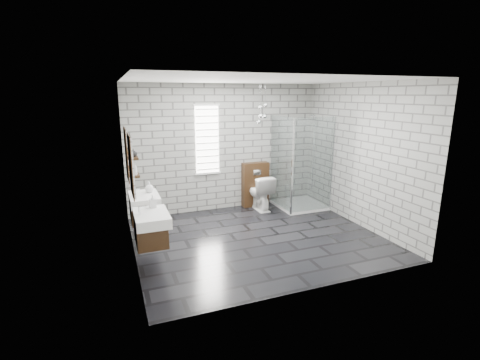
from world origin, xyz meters
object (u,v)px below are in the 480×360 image
shower_enclosure (299,186)px  vanity_left (149,220)px  vanity_right (142,200)px  toilet (260,192)px  cistern_panel (255,184)px

shower_enclosure → vanity_left: bearing=-154.0°
vanity_right → toilet: (2.58, 0.95, -0.37)m
cistern_panel → toilet: 0.28m
vanity_right → cistern_panel: vanity_right is taller
vanity_left → vanity_right: same height
vanity_left → shower_enclosure: 3.80m
shower_enclosure → vanity_right: bearing=-168.7°
shower_enclosure → toilet: 0.88m
vanity_left → cistern_panel: 3.39m
cistern_panel → shower_enclosure: bearing=-32.1°
shower_enclosure → toilet: bearing=162.1°
vanity_left → toilet: size_ratio=2.04×
vanity_left → toilet: (2.58, 1.93, -0.37)m
vanity_right → shower_enclosure: shower_enclosure is taller
vanity_right → shower_enclosure: (3.41, 0.68, -0.25)m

